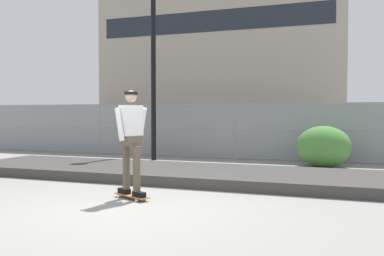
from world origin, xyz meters
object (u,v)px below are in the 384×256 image
object	(u,v)px
skater	(131,135)
shrub_left	(324,147)
street_lamp	(153,29)
parked_car_near	(197,129)
parked_car_mid	(352,132)
skateboard	(132,196)

from	to	relation	value
skater	shrub_left	bearing A→B (deg)	62.12
street_lamp	shrub_left	size ratio (longest dim) A/B	4.51
street_lamp	parked_car_near	size ratio (longest dim) A/B	1.54
parked_car_near	parked_car_mid	xyz separation A→B (m)	(6.24, -0.35, 0.00)
street_lamp	parked_car_near	xyz separation A→B (m)	(-0.12, 4.62, -3.39)
skater	shrub_left	size ratio (longest dim) A/B	1.23
skateboard	street_lamp	xyz separation A→B (m)	(-2.24, 5.75, 4.17)
street_lamp	skater	bearing A→B (deg)	-68.75
skateboard	parked_car_near	distance (m)	10.66
skateboard	parked_car_mid	distance (m)	10.78
shrub_left	parked_car_near	bearing A→B (deg)	139.37
parked_car_near	parked_car_mid	world-z (taller)	same
street_lamp	parked_car_near	bearing A→B (deg)	91.49
parked_car_mid	shrub_left	size ratio (longest dim) A/B	2.95
street_lamp	parked_car_mid	distance (m)	8.20
parked_car_near	parked_car_mid	distance (m)	6.25
skateboard	street_lamp	distance (m)	7.45
skater	shrub_left	xyz separation A→B (m)	(3.04, 5.74, -0.55)
parked_car_near	skateboard	bearing A→B (deg)	-77.20
street_lamp	shrub_left	distance (m)	6.41
parked_car_near	skater	bearing A→B (deg)	-77.20
skater	parked_car_near	size ratio (longest dim) A/B	0.42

